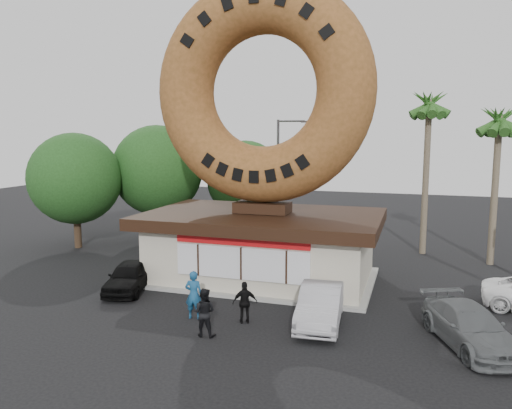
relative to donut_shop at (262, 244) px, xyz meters
The scene contains 15 objects.
ground 6.24m from the donut_shop, 90.00° to the right, with size 90.00×90.00×0.00m, color black.
donut_shop is the anchor object (origin of this frame).
giant_donut 7.25m from the donut_shop, 90.00° to the left, with size 10.42×10.42×2.66m, color #9C5C2D.
tree_west 12.15m from the donut_shop, 143.55° to the left, with size 6.00×6.00×7.65m.
tree_mid 10.12m from the donut_shop, 113.92° to the left, with size 5.20×5.20×6.63m.
tree_far 13.59m from the donut_shop, 166.94° to the left, with size 5.60×5.60×7.14m.
palm_near 12.83m from the donut_shop, 46.90° to the left, with size 2.60×2.60×9.75m.
palm_far 14.00m from the donut_shop, 30.64° to the left, with size 2.60×2.60×8.75m.
street_lamp 10.54m from the donut_shop, 100.50° to the left, with size 2.11×0.20×8.00m.
person_left 5.97m from the donut_shop, 99.19° to the right, with size 0.69×0.45×1.88m, color navy.
person_center 7.31m from the donut_shop, 89.11° to the right, with size 0.84×0.65×1.72m, color black.
person_right 5.85m from the donut_shop, 79.27° to the right, with size 0.93×0.39×1.59m, color black.
car_black 6.42m from the donut_shop, 145.26° to the right, with size 1.57×3.89×1.33m, color black.
car_silver 6.20m from the donut_shop, 51.93° to the right, with size 1.51×4.33×1.43m, color #B0AFB4.
car_grey 10.41m from the donut_shop, 30.71° to the right, with size 1.86×4.58×1.33m, color slate.
Camera 1 is at (6.99, -16.63, 7.03)m, focal length 35.00 mm.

